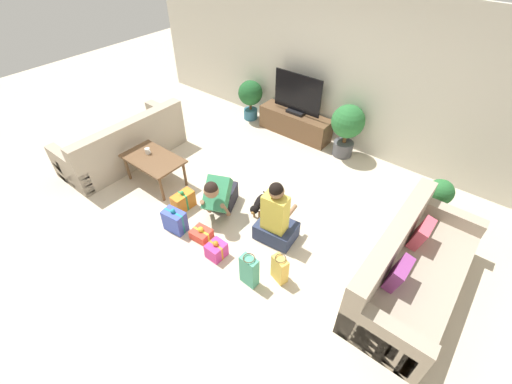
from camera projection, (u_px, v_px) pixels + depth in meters
name	position (u px, v px, depth m)	size (l,w,h in m)	color
ground_plane	(237.00, 212.00, 5.07)	(16.00, 16.00, 0.00)	beige
wall_back	(336.00, 71.00, 5.77)	(8.40, 0.06, 2.60)	beige
sofa_left	(124.00, 145.00, 5.90)	(0.88, 2.09, 0.83)	tan
sofa_right	(411.00, 271.00, 3.92)	(0.88, 2.09, 0.83)	tan
coffee_table	(153.00, 161.00, 5.32)	(0.97, 0.58, 0.48)	brown
tv_console	(295.00, 124.00, 6.58)	(1.43, 0.40, 0.46)	brown
tv	(297.00, 96.00, 6.21)	(0.97, 0.20, 0.74)	black
potted_plant_corner_right	(439.00, 196.00, 4.73)	(0.36, 0.36, 0.65)	beige
potted_plant_back_left	(250.00, 96.00, 6.87)	(0.49, 0.49, 0.81)	#336B84
potted_plant_back_right	(347.00, 126.00, 5.81)	(0.56, 0.56, 0.95)	#4C4C51
person_kneeling	(220.00, 195.00, 4.83)	(0.59, 0.81, 0.78)	#23232D
person_sitting	(276.00, 219.00, 4.44)	(0.56, 0.52, 0.98)	#283351
dog	(258.00, 204.00, 4.89)	(0.23, 0.50, 0.30)	black
gift_box_a	(201.00, 234.00, 4.64)	(0.27, 0.25, 0.19)	red
gift_box_b	(175.00, 221.00, 4.70)	(0.33, 0.22, 0.38)	#3D51BC
gift_box_c	(183.00, 201.00, 5.04)	(0.19, 0.34, 0.33)	orange
gift_box_d	(216.00, 250.00, 4.38)	(0.22, 0.24, 0.27)	#CC3389
gift_bag_a	(249.00, 271.00, 4.00)	(0.22, 0.14, 0.46)	#4CA384
gift_bag_b	(280.00, 269.00, 4.06)	(0.23, 0.17, 0.39)	#E5B74C
mug	(148.00, 151.00, 5.35)	(0.12, 0.08, 0.09)	silver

